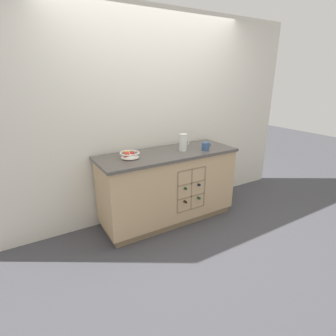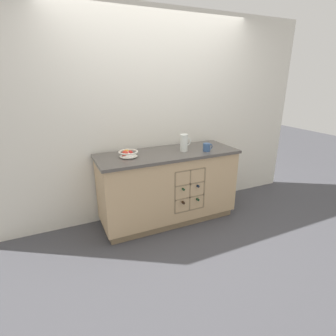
{
  "view_description": "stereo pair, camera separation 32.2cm",
  "coord_description": "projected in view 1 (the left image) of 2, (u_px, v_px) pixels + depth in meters",
  "views": [
    {
      "loc": [
        -1.57,
        -2.61,
        1.77
      ],
      "look_at": [
        0.0,
        0.0,
        0.71
      ],
      "focal_mm": 28.0,
      "sensor_mm": 36.0,
      "label": 1
    },
    {
      "loc": [
        -1.28,
        -2.76,
        1.77
      ],
      "look_at": [
        0.0,
        0.0,
        0.71
      ],
      "focal_mm": 28.0,
      "sensor_mm": 36.0,
      "label": 2
    }
  ],
  "objects": [
    {
      "name": "fruit_bowl",
      "position": [
        129.0,
        154.0,
        2.92
      ],
      "size": [
        0.22,
        0.22,
        0.08
      ],
      "color": "silver",
      "rests_on": "kitchen_island"
    },
    {
      "name": "kitchen_island",
      "position": [
        168.0,
        186.0,
        3.3
      ],
      "size": [
        1.73,
        0.64,
        0.91
      ],
      "color": "#8B7354",
      "rests_on": "ground_plane"
    },
    {
      "name": "white_pitcher",
      "position": [
        183.0,
        142.0,
        3.19
      ],
      "size": [
        0.15,
        0.1,
        0.21
      ],
      "color": "silver",
      "rests_on": "kitchen_island"
    },
    {
      "name": "back_wall",
      "position": [
        153.0,
        118.0,
        3.33
      ],
      "size": [
        4.4,
        0.06,
        2.55
      ],
      "primitive_type": "cube",
      "color": "silver",
      "rests_on": "ground_plane"
    },
    {
      "name": "ground_plane",
      "position": [
        168.0,
        219.0,
        3.46
      ],
      "size": [
        14.0,
        14.0,
        0.0
      ],
      "primitive_type": "plane",
      "color": "#424247"
    },
    {
      "name": "ceramic_mug",
      "position": [
        206.0,
        146.0,
        3.24
      ],
      "size": [
        0.13,
        0.09,
        0.1
      ],
      "color": "#385684",
      "rests_on": "kitchen_island"
    }
  ]
}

